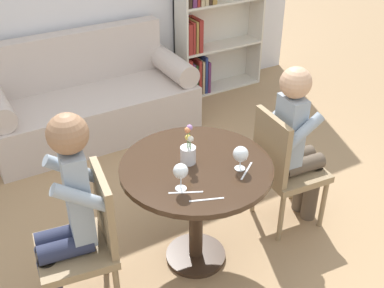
% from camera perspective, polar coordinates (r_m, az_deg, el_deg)
% --- Properties ---
extents(ground_plane, '(16.00, 16.00, 0.00)m').
position_cam_1_polar(ground_plane, '(3.34, 0.44, -13.19)').
color(ground_plane, tan).
extents(round_table, '(0.92, 0.92, 0.75)m').
position_cam_1_polar(round_table, '(2.95, 0.49, -4.97)').
color(round_table, '#382619').
rests_on(round_table, ground_plane).
extents(couch, '(1.89, 0.80, 0.92)m').
position_cam_1_polar(couch, '(4.63, -11.88, 4.83)').
color(couch, beige).
rests_on(couch, ground_plane).
extents(bookshelf_right, '(0.98, 0.28, 1.48)m').
position_cam_1_polar(bookshelf_right, '(5.26, 1.88, 13.81)').
color(bookshelf_right, silver).
rests_on(bookshelf_right, ground_plane).
extents(chair_left, '(0.48, 0.48, 0.90)m').
position_cam_1_polar(chair_left, '(2.81, -12.35, -10.85)').
color(chair_left, '#937A56').
rests_on(chair_left, ground_plane).
extents(chair_right, '(0.45, 0.45, 0.90)m').
position_cam_1_polar(chair_right, '(3.37, 10.77, -2.51)').
color(chair_right, '#937A56').
rests_on(chair_right, ground_plane).
extents(person_left, '(0.45, 0.38, 1.28)m').
position_cam_1_polar(person_left, '(2.68, -14.68, -8.06)').
color(person_left, '#282D47').
rests_on(person_left, ground_plane).
extents(person_right, '(0.44, 0.36, 1.22)m').
position_cam_1_polar(person_right, '(3.33, 12.36, 0.05)').
color(person_right, brown).
rests_on(person_right, ground_plane).
extents(wine_glass_left, '(0.08, 0.08, 0.16)m').
position_cam_1_polar(wine_glass_left, '(2.60, -1.35, -3.30)').
color(wine_glass_left, white).
rests_on(wine_glass_left, round_table).
extents(wine_glass_right, '(0.09, 0.09, 0.15)m').
position_cam_1_polar(wine_glass_right, '(2.79, 5.79, -1.26)').
color(wine_glass_right, white).
rests_on(wine_glass_right, round_table).
extents(flower_vase, '(0.09, 0.09, 0.25)m').
position_cam_1_polar(flower_vase, '(2.84, -0.45, -0.87)').
color(flower_vase, silver).
rests_on(flower_vase, round_table).
extents(knife_left_setting, '(0.17, 0.09, 0.00)m').
position_cam_1_polar(knife_left_setting, '(2.64, -0.74, -5.76)').
color(knife_left_setting, silver).
rests_on(knife_left_setting, round_table).
extents(fork_left_setting, '(0.16, 0.12, 0.00)m').
position_cam_1_polar(fork_left_setting, '(2.82, 6.49, -3.18)').
color(fork_left_setting, silver).
rests_on(fork_left_setting, round_table).
extents(knife_right_setting, '(0.18, 0.08, 0.00)m').
position_cam_1_polar(knife_right_setting, '(2.59, 1.74, -6.60)').
color(knife_right_setting, silver).
rests_on(knife_right_setting, round_table).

